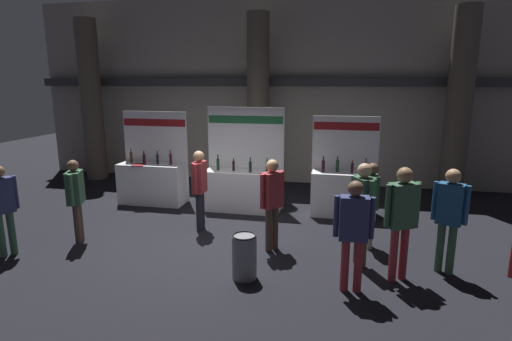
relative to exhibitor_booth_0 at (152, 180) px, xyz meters
The scene contains 15 objects.
ground_plane 3.11m from the exhibitor_booth_0, 41.49° to the right, with size 29.14×29.14×0.00m, color black.
hall_colonnade 4.21m from the exhibitor_booth_0, 51.41° to the left, with size 14.57×1.32×5.50m.
exhibitor_booth_0 is the anchor object (origin of this frame).
exhibitor_booth_1 2.39m from the exhibitor_booth_0, ahead, with size 1.88×0.66×2.45m.
exhibitor_booth_2 4.75m from the exhibitor_booth_0, ahead, with size 1.52×0.66×2.27m.
trash_bin 4.75m from the exhibitor_booth_0, 46.85° to the right, with size 0.39×0.39×0.72m.
visitor_0 5.54m from the exhibitor_booth_0, 18.80° to the right, with size 0.26×0.53×1.61m.
visitor_1 2.45m from the exhibitor_booth_0, 40.40° to the right, with size 0.22×0.54×1.68m.
visitor_2 4.18m from the exhibitor_booth_0, 33.38° to the right, with size 0.41×0.47×1.70m.
visitor_3 2.71m from the exhibitor_booth_0, 95.23° to the right, with size 0.39×0.57×1.61m.
visitor_4 6.90m from the exhibitor_booth_0, 22.23° to the right, with size 0.50×0.34×1.73m.
visitor_5 3.69m from the exhibitor_booth_0, 107.30° to the right, with size 0.35×0.49×1.64m.
visitor_6 6.38m from the exhibitor_booth_0, 28.36° to the right, with size 0.54×0.44×1.81m.
visitor_7 6.04m from the exhibitor_booth_0, 35.94° to the right, with size 0.58×0.25×1.69m.
visitor_9 5.68m from the exhibitor_booth_0, 27.14° to the right, with size 0.40×0.49×1.76m.
Camera 1 is at (2.36, -7.17, 3.04)m, focal length 28.34 mm.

